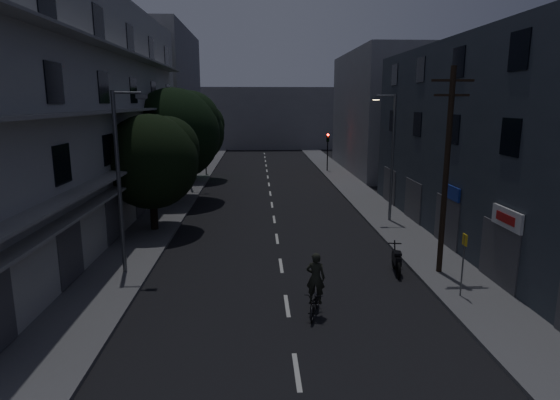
{
  "coord_description": "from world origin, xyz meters",
  "views": [
    {
      "loc": [
        -1.09,
        -10.2,
        7.67
      ],
      "look_at": [
        0.0,
        12.0,
        3.0
      ],
      "focal_mm": 30.0,
      "sensor_mm": 36.0,
      "label": 1
    }
  ],
  "objects": [
    {
      "name": "ground",
      "position": [
        0.0,
        25.0,
        0.0
      ],
      "size": [
        160.0,
        160.0,
        0.0
      ],
      "primitive_type": "plane",
      "color": "black",
      "rests_on": "ground"
    },
    {
      "name": "sidewalk_left",
      "position": [
        -7.5,
        25.0,
        0.07
      ],
      "size": [
        3.0,
        90.0,
        0.15
      ],
      "primitive_type": "cube",
      "color": "#565659",
      "rests_on": "ground"
    },
    {
      "name": "sidewalk_right",
      "position": [
        7.5,
        25.0,
        0.07
      ],
      "size": [
        3.0,
        90.0,
        0.15
      ],
      "primitive_type": "cube",
      "color": "#565659",
      "rests_on": "ground"
    },
    {
      "name": "lane_markings",
      "position": [
        0.0,
        31.25,
        0.01
      ],
      "size": [
        0.15,
        60.5,
        0.01
      ],
      "color": "beige",
      "rests_on": "ground"
    },
    {
      "name": "building_left",
      "position": [
        -11.98,
        18.0,
        6.99
      ],
      "size": [
        7.0,
        36.0,
        14.0
      ],
      "color": "#A8A8A3",
      "rests_on": "ground"
    },
    {
      "name": "building_right",
      "position": [
        11.99,
        14.0,
        5.5
      ],
      "size": [
        6.19,
        28.0,
        11.0
      ],
      "color": "#2D343D",
      "rests_on": "ground"
    },
    {
      "name": "building_far_left",
      "position": [
        -12.0,
        48.0,
        8.0
      ],
      "size": [
        6.0,
        20.0,
        16.0
      ],
      "primitive_type": "cube",
      "color": "slate",
      "rests_on": "ground"
    },
    {
      "name": "building_far_right",
      "position": [
        12.0,
        42.0,
        6.5
      ],
      "size": [
        6.0,
        20.0,
        13.0
      ],
      "primitive_type": "cube",
      "color": "slate",
      "rests_on": "ground"
    },
    {
      "name": "building_far_end",
      "position": [
        0.0,
        70.0,
        5.0
      ],
      "size": [
        24.0,
        8.0,
        10.0
      ],
      "primitive_type": "cube",
      "color": "slate",
      "rests_on": "ground"
    },
    {
      "name": "tree_near",
      "position": [
        -7.26,
        17.48,
        4.44
      ],
      "size": [
        5.56,
        5.56,
        6.86
      ],
      "color": "black",
      "rests_on": "sidewalk_left"
    },
    {
      "name": "tree_mid",
      "position": [
        -7.32,
        26.04,
        5.53
      ],
      "size": [
        6.99,
        6.99,
        8.6
      ],
      "color": "black",
      "rests_on": "sidewalk_left"
    },
    {
      "name": "tree_far",
      "position": [
        -7.32,
        36.31,
        4.94
      ],
      "size": [
        6.18,
        6.18,
        7.65
      ],
      "color": "black",
      "rests_on": "sidewalk_left"
    },
    {
      "name": "traffic_signal_far_right",
      "position": [
        6.72,
        41.24,
        3.1
      ],
      "size": [
        0.28,
        0.37,
        4.1
      ],
      "color": "black",
      "rests_on": "sidewalk_right"
    },
    {
      "name": "traffic_signal_far_left",
      "position": [
        -6.57,
        39.71,
        3.1
      ],
      "size": [
        0.28,
        0.37,
        4.1
      ],
      "color": "black",
      "rests_on": "sidewalk_left"
    },
    {
      "name": "street_lamp_left_near",
      "position": [
        -7.01,
        10.22,
        4.6
      ],
      "size": [
        1.51,
        0.25,
        8.0
      ],
      "color": "#55585C",
      "rests_on": "sidewalk_left"
    },
    {
      "name": "street_lamp_right",
      "position": [
        7.36,
        18.92,
        4.6
      ],
      "size": [
        1.51,
        0.25,
        8.0
      ],
      "color": "slate",
      "rests_on": "sidewalk_right"
    },
    {
      "name": "street_lamp_left_far",
      "position": [
        -6.86,
        30.96,
        4.6
      ],
      "size": [
        1.51,
        0.25,
        8.0
      ],
      "color": "#525459",
      "rests_on": "sidewalk_left"
    },
    {
      "name": "utility_pole",
      "position": [
        7.09,
        9.49,
        4.87
      ],
      "size": [
        1.8,
        0.24,
        9.0
      ],
      "color": "black",
      "rests_on": "sidewalk_right"
    },
    {
      "name": "bus_stop_sign",
      "position": [
        6.91,
        6.78,
        1.89
      ],
      "size": [
        0.06,
        0.35,
        2.52
      ],
      "color": "#595B60",
      "rests_on": "sidewalk_right"
    },
    {
      "name": "motorcycle",
      "position": [
        5.22,
        9.8,
        0.54
      ],
      "size": [
        0.64,
        2.13,
        1.37
      ],
      "rotation": [
        0.0,
        0.0,
        -0.14
      ],
      "color": "black",
      "rests_on": "ground"
    },
    {
      "name": "cyclist",
      "position": [
        0.98,
        5.67,
        0.8
      ],
      "size": [
        1.12,
        1.99,
        2.39
      ],
      "rotation": [
        0.0,
        0.0,
        -0.26
      ],
      "color": "black",
      "rests_on": "ground"
    }
  ]
}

